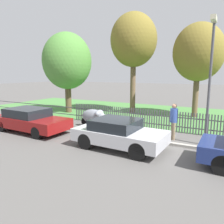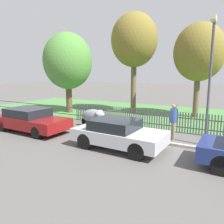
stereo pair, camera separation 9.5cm
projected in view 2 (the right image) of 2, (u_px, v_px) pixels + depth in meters
ground_plane at (139, 141)px, 10.34m from camera, size 120.00×120.00×0.00m
kerb_stone at (140, 139)px, 10.42m from camera, size 33.55×0.20×0.12m
grass_strip at (175, 116)px, 16.56m from camera, size 33.55×9.63×0.01m
park_fence at (156, 120)px, 12.32m from camera, size 33.55×0.05×1.15m
parked_car_silver_hatchback at (30, 119)px, 12.00m from camera, size 4.53×1.97×1.28m
parked_car_black_saloon at (118, 133)px, 9.27m from camera, size 3.92×2.02×1.25m
covered_motorcycle at (95, 117)px, 12.87m from camera, size 1.79×0.71×1.08m
tree_nearest_kerb at (68, 61)px, 17.36m from camera, size 3.87×3.87×6.36m
tree_behind_motorcycle at (134, 41)px, 16.93m from camera, size 3.62×3.62×7.80m
tree_mid_park at (199, 53)px, 15.21m from camera, size 3.51×3.51×6.64m
pedestrian_near_fence at (174, 119)px, 10.44m from camera, size 0.45×0.45×1.74m
street_lamp at (211, 67)px, 9.04m from camera, size 0.20×0.79×5.37m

